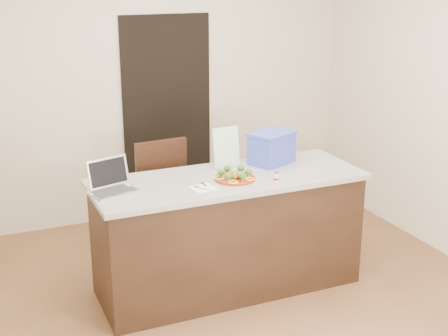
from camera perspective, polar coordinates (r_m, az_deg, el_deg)
name	(u,v)px	position (r m, az deg, el deg)	size (l,w,h in m)	color
ground	(241,301)	(4.85, 1.58, -12.04)	(4.00, 4.00, 0.00)	brown
room_shell	(243,91)	(4.28, 1.77, 7.09)	(4.00, 4.00, 4.00)	white
doorway	(167,117)	(6.25, -5.19, 4.67)	(0.90, 0.02, 2.00)	black
island	(228,233)	(4.85, 0.38, -5.95)	(2.06, 0.76, 0.92)	black
plate	(235,178)	(4.62, 0.99, -0.93)	(0.30, 0.30, 0.02)	maroon
meatballs	(235,174)	(4.61, 1.04, -0.58)	(0.12, 0.12, 0.04)	olive
broccoli	(235,172)	(4.60, 0.99, -0.37)	(0.25, 0.26, 0.04)	#1A4B14
pepper_rings	(235,177)	(4.61, 0.99, -0.81)	(0.30, 0.29, 0.01)	yellow
napkin	(203,188)	(4.44, -1.94, -1.86)	(0.16, 0.16, 0.01)	silver
fork	(200,187)	(4.43, -2.21, -1.79)	(0.08, 0.13, 0.00)	silver
knife	(208,187)	(4.43, -1.50, -1.79)	(0.02, 0.20, 0.01)	white
yogurt_bottle	(276,178)	(4.58, 4.80, -0.91)	(0.04, 0.04, 0.08)	beige
laptop	(110,182)	(4.46, -10.34, -1.29)	(0.36, 0.33, 0.22)	#BAB9BF
leaflet	(226,147)	(4.87, 0.22, 1.90)	(0.22, 0.00, 0.32)	white
blue_box	(272,148)	(4.99, 4.38, 1.88)	(0.43, 0.38, 0.26)	#313FB2
chair	(166,195)	(5.29, -5.29, -2.45)	(0.49, 0.49, 1.04)	#331A0F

